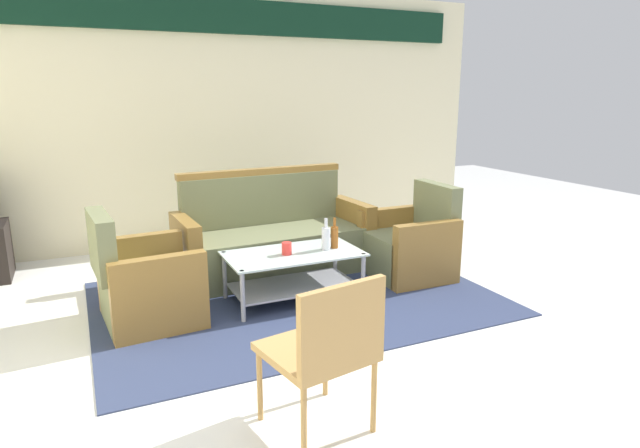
% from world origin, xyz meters
% --- Properties ---
extents(ground_plane, '(14.00, 14.00, 0.00)m').
position_xyz_m(ground_plane, '(0.00, 0.00, 0.00)').
color(ground_plane, white).
extents(wall_back, '(6.52, 0.19, 2.80)m').
position_xyz_m(wall_back, '(0.00, 3.05, 1.48)').
color(wall_back, beige).
rests_on(wall_back, ground).
extents(rug, '(3.20, 2.23, 0.01)m').
position_xyz_m(rug, '(0.01, 0.91, 0.01)').
color(rug, '#2D3856').
rests_on(rug, ground).
extents(couch, '(1.83, 0.82, 0.96)m').
position_xyz_m(couch, '(0.08, 1.63, 0.32)').
color(couch, '#6B704C').
rests_on(couch, rug).
extents(armchair_left, '(0.75, 0.81, 0.85)m').
position_xyz_m(armchair_left, '(-1.17, 0.97, 0.29)').
color(armchair_left, '#6B704C').
rests_on(armchair_left, rug).
extents(armchair_right, '(0.71, 0.77, 0.85)m').
position_xyz_m(armchair_right, '(1.20, 1.02, 0.29)').
color(armchair_right, '#6B704C').
rests_on(armchair_right, rug).
extents(coffee_table, '(1.10, 0.60, 0.40)m').
position_xyz_m(coffee_table, '(-0.02, 0.90, 0.27)').
color(coffee_table, silver).
rests_on(coffee_table, rug).
extents(bottle_clear, '(0.07, 0.07, 0.27)m').
position_xyz_m(bottle_clear, '(0.27, 0.87, 0.51)').
color(bottle_clear, silver).
rests_on(bottle_clear, coffee_table).
extents(bottle_brown, '(0.06, 0.06, 0.26)m').
position_xyz_m(bottle_brown, '(0.35, 0.89, 0.51)').
color(bottle_brown, brown).
rests_on(bottle_brown, coffee_table).
extents(cup, '(0.08, 0.08, 0.10)m').
position_xyz_m(cup, '(-0.08, 0.88, 0.46)').
color(cup, red).
rests_on(cup, coffee_table).
extents(wicker_chair, '(0.56, 0.56, 0.84)m').
position_xyz_m(wicker_chair, '(-0.54, -0.84, 0.49)').
color(wicker_chair, '#AD844C').
rests_on(wicker_chair, ground).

